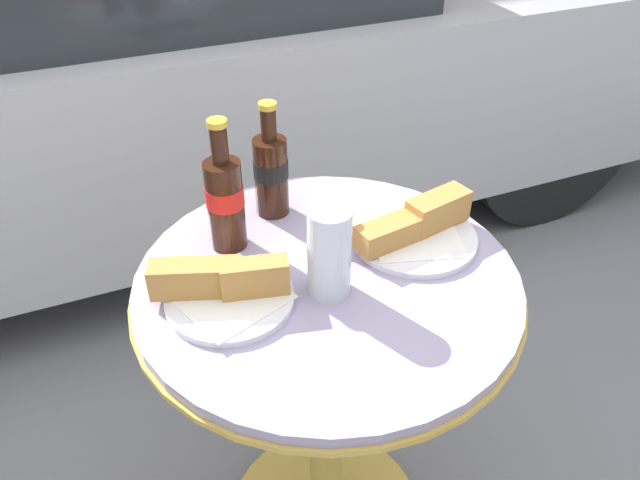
{
  "coord_description": "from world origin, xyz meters",
  "views": [
    {
      "loc": [
        -0.31,
        -0.72,
        1.38
      ],
      "look_at": [
        0.0,
        0.03,
        0.78
      ],
      "focal_mm": 35.0,
      "sensor_mm": 36.0,
      "label": 1
    }
  ],
  "objects_px": {
    "bistro_table": "(327,364)",
    "cola_bottle_right": "(271,171)",
    "lunch_plate_near": "(224,288)",
    "drinking_glass": "(329,256)",
    "cola_bottle_left": "(225,199)",
    "lunch_plate_far": "(416,229)",
    "parked_car": "(123,45)"
  },
  "relations": [
    {
      "from": "lunch_plate_near",
      "to": "parked_car",
      "type": "xyz_separation_m",
      "value": [
        0.06,
        1.62,
        -0.15
      ]
    },
    {
      "from": "bistro_table",
      "to": "lunch_plate_far",
      "type": "bearing_deg",
      "value": 9.91
    },
    {
      "from": "cola_bottle_right",
      "to": "parked_car",
      "type": "xyz_separation_m",
      "value": [
        -0.09,
        1.42,
        -0.21
      ]
    },
    {
      "from": "bistro_table",
      "to": "cola_bottle_left",
      "type": "bearing_deg",
      "value": 130.66
    },
    {
      "from": "cola_bottle_left",
      "to": "parked_car",
      "type": "relative_size",
      "value": 0.06
    },
    {
      "from": "cola_bottle_right",
      "to": "lunch_plate_near",
      "type": "height_order",
      "value": "cola_bottle_right"
    },
    {
      "from": "cola_bottle_left",
      "to": "parked_car",
      "type": "distance_m",
      "value": 1.5
    },
    {
      "from": "cola_bottle_left",
      "to": "cola_bottle_right",
      "type": "relative_size",
      "value": 1.08
    },
    {
      "from": "lunch_plate_far",
      "to": "cola_bottle_left",
      "type": "bearing_deg",
      "value": 159.77
    },
    {
      "from": "lunch_plate_near",
      "to": "lunch_plate_far",
      "type": "relative_size",
      "value": 0.94
    },
    {
      "from": "lunch_plate_far",
      "to": "drinking_glass",
      "type": "bearing_deg",
      "value": -160.96
    },
    {
      "from": "cola_bottle_right",
      "to": "drinking_glass",
      "type": "xyz_separation_m",
      "value": [
        0.01,
        -0.25,
        -0.02
      ]
    },
    {
      "from": "bistro_table",
      "to": "lunch_plate_far",
      "type": "xyz_separation_m",
      "value": [
        0.18,
        0.03,
        0.24
      ]
    },
    {
      "from": "cola_bottle_left",
      "to": "drinking_glass",
      "type": "bearing_deg",
      "value": -58.23
    },
    {
      "from": "lunch_plate_near",
      "to": "cola_bottle_right",
      "type": "bearing_deg",
      "value": 53.81
    },
    {
      "from": "cola_bottle_right",
      "to": "lunch_plate_far",
      "type": "xyz_separation_m",
      "value": [
        0.2,
        -0.18,
        -0.06
      ]
    },
    {
      "from": "cola_bottle_left",
      "to": "cola_bottle_right",
      "type": "xyz_separation_m",
      "value": [
        0.1,
        0.07,
        -0.01
      ]
    },
    {
      "from": "cola_bottle_right",
      "to": "cola_bottle_left",
      "type": "bearing_deg",
      "value": -146.56
    },
    {
      "from": "cola_bottle_left",
      "to": "cola_bottle_right",
      "type": "height_order",
      "value": "cola_bottle_left"
    },
    {
      "from": "bistro_table",
      "to": "drinking_glass",
      "type": "bearing_deg",
      "value": -109.76
    },
    {
      "from": "lunch_plate_near",
      "to": "bistro_table",
      "type": "bearing_deg",
      "value": -2.51
    },
    {
      "from": "cola_bottle_right",
      "to": "lunch_plate_far",
      "type": "bearing_deg",
      "value": -42.04
    },
    {
      "from": "cola_bottle_right",
      "to": "drinking_glass",
      "type": "bearing_deg",
      "value": -88.39
    },
    {
      "from": "bistro_table",
      "to": "cola_bottle_left",
      "type": "distance_m",
      "value": 0.36
    },
    {
      "from": "bistro_table",
      "to": "lunch_plate_near",
      "type": "distance_m",
      "value": 0.29
    },
    {
      "from": "bistro_table",
      "to": "lunch_plate_far",
      "type": "distance_m",
      "value": 0.3
    },
    {
      "from": "cola_bottle_right",
      "to": "lunch_plate_near",
      "type": "xyz_separation_m",
      "value": [
        -0.15,
        -0.2,
        -0.06
      ]
    },
    {
      "from": "bistro_table",
      "to": "cola_bottle_right",
      "type": "height_order",
      "value": "cola_bottle_right"
    },
    {
      "from": "cola_bottle_left",
      "to": "parked_car",
      "type": "bearing_deg",
      "value": 89.4
    },
    {
      "from": "lunch_plate_near",
      "to": "lunch_plate_far",
      "type": "distance_m",
      "value": 0.35
    },
    {
      "from": "bistro_table",
      "to": "parked_car",
      "type": "xyz_separation_m",
      "value": [
        -0.11,
        1.63,
        0.09
      ]
    },
    {
      "from": "parked_car",
      "to": "cola_bottle_right",
      "type": "bearing_deg",
      "value": -86.44
    }
  ]
}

